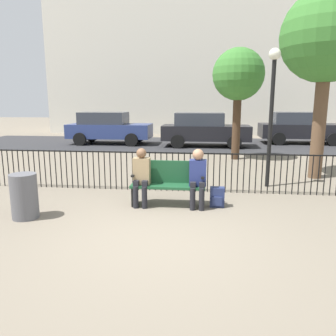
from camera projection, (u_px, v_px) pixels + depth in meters
ground_plane at (156, 238)px, 5.20m from camera, size 80.00×80.00×0.00m
park_bench at (168, 182)px, 6.79m from camera, size 1.53×0.45×0.92m
seated_person_0 at (141, 174)px, 6.69m from camera, size 0.34×0.39×1.20m
seated_person_1 at (198, 175)px, 6.57m from camera, size 0.34×0.39×1.20m
backpack at (217, 197)px, 6.71m from camera, size 0.29×0.22×0.41m
fence_railing at (173, 168)px, 7.84m from camera, size 9.01×0.03×0.95m
tree_0 at (238, 76)px, 11.82m from camera, size 1.87×1.87×4.04m
tree_1 at (327, 38)px, 8.61m from camera, size 2.42×2.42×5.04m
lamp_post at (272, 96)px, 7.94m from camera, size 0.28×0.28×3.37m
street_surface at (190, 144)px, 16.89m from camera, size 24.00×6.00×0.01m
parked_car_0 at (204, 129)px, 15.82m from camera, size 4.20×1.94×1.62m
parked_car_1 at (300, 127)px, 16.91m from camera, size 4.20×1.94×1.62m
parked_car_2 at (108, 127)px, 16.80m from camera, size 4.20×1.94×1.62m
building_facade at (197, 8)px, 22.98m from camera, size 20.00×6.00×17.27m
trash_bin at (24, 196)px, 6.02m from camera, size 0.48×0.48×0.84m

